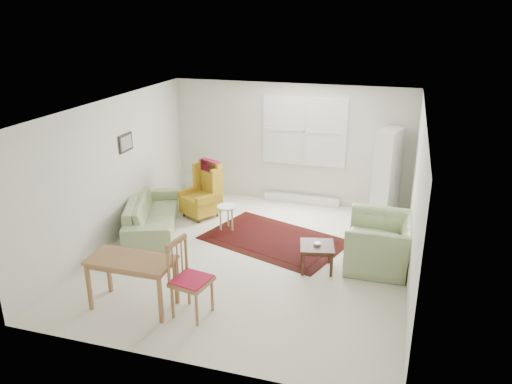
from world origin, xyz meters
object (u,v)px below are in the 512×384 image
(stool, at_px, (227,218))
(desk_chair, at_px, (192,279))
(sofa, at_px, (152,207))
(coffee_table, at_px, (317,257))
(cabinet, at_px, (387,175))
(armchair, at_px, (382,238))
(desk, at_px, (133,283))
(wingback_chair, at_px, (200,190))

(stool, relative_size, desk_chair, 0.45)
(sofa, relative_size, stool, 4.46)
(coffee_table, distance_m, cabinet, 2.68)
(armchair, relative_size, stool, 2.57)
(cabinet, bearing_deg, sofa, -140.60)
(armchair, bearing_deg, coffee_table, -67.19)
(stool, xyz_separation_m, cabinet, (2.76, 1.42, 0.65))
(cabinet, xyz_separation_m, desk_chair, (-2.26, -4.15, -0.36))
(armchair, bearing_deg, stool, -102.89)
(sofa, relative_size, desk_chair, 1.99)
(armchair, xyz_separation_m, desk, (-3.18, -2.18, -0.11))
(coffee_table, distance_m, desk_chair, 2.22)
(armchair, height_order, coffee_table, armchair)
(stool, bearing_deg, wingback_chair, 148.35)
(armchair, relative_size, cabinet, 0.69)
(wingback_chair, xyz_separation_m, stool, (0.72, -0.44, -0.31))
(desk, relative_size, desk_chair, 1.08)
(desk_chair, bearing_deg, cabinet, -18.31)
(coffee_table, distance_m, desk, 2.84)
(sofa, xyz_separation_m, coffee_table, (3.21, -0.66, -0.22))
(sofa, bearing_deg, wingback_chair, -59.48)
(wingback_chair, height_order, desk, wingback_chair)
(cabinet, bearing_deg, desk_chair, -102.57)
(wingback_chair, distance_m, coffee_table, 2.99)
(armchair, height_order, stool, armchair)
(wingback_chair, height_order, stool, wingback_chair)
(wingback_chair, bearing_deg, desk_chair, -39.84)
(sofa, bearing_deg, armchair, -114.85)
(stool, relative_size, desk, 0.41)
(coffee_table, bearing_deg, desk_chair, -128.60)
(sofa, xyz_separation_m, wingback_chair, (0.63, 0.80, 0.12))
(stool, height_order, desk_chair, desk_chair)
(wingback_chair, bearing_deg, sofa, -98.72)
(sofa, relative_size, desk, 1.84)
(sofa, xyz_separation_m, desk_chair, (1.84, -2.38, 0.11))
(armchair, distance_m, wingback_chair, 3.69)
(coffee_table, bearing_deg, armchair, 23.70)
(coffee_table, xyz_separation_m, desk_chair, (-1.37, -1.72, 0.32))
(sofa, distance_m, desk_chair, 3.01)
(armchair, bearing_deg, sofa, -94.18)
(sofa, relative_size, cabinet, 1.19)
(cabinet, relative_size, desk, 1.54)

